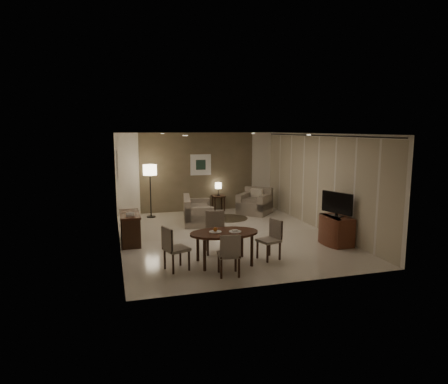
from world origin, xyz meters
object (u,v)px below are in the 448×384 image
object	(u,v)px
chair_right	(269,240)
armchair	(254,201)
dining_table	(224,248)
chair_left	(177,248)
chair_far	(216,233)
tv_cabinet	(336,230)
sofa	(198,210)
floor_lamp	(150,191)
side_table	(218,203)
chair_near	(229,254)
console_desk	(130,228)

from	to	relation	value
chair_right	armchair	world-z (taller)	chair_right
dining_table	chair_left	xyz separation A→B (m)	(-1.03, -0.10, 0.11)
chair_far	chair_left	size ratio (longest dim) A/B	1.05
tv_cabinet	dining_table	xyz separation A→B (m)	(-3.06, -0.63, -0.01)
sofa	floor_lamp	world-z (taller)	floor_lamp
dining_table	sofa	world-z (taller)	sofa
side_table	dining_table	bearing A→B (deg)	-103.95
armchair	side_table	world-z (taller)	armchair
tv_cabinet	chair_far	distance (m)	3.06
chair_near	chair_right	size ratio (longest dim) A/B	0.99
chair_near	armchair	distance (m)	5.74
chair_near	floor_lamp	size ratio (longest dim) A/B	0.50
console_desk	floor_lamp	bearing A→B (deg)	74.32
chair_near	chair_left	world-z (taller)	chair_left
side_table	floor_lamp	xyz separation A→B (m)	(-2.36, -0.40, 0.58)
chair_right	sofa	distance (m)	3.90
chair_near	chair_right	distance (m)	1.31
console_desk	side_table	size ratio (longest dim) A/B	2.25
dining_table	side_table	distance (m)	5.54
chair_near	console_desk	bearing A→B (deg)	-51.46
tv_cabinet	side_table	world-z (taller)	tv_cabinet
chair_near	sofa	bearing A→B (deg)	-87.70
sofa	armchair	size ratio (longest dim) A/B	1.71
chair_left	floor_lamp	xyz separation A→B (m)	(-0.00, 5.08, 0.40)
armchair	tv_cabinet	bearing A→B (deg)	-35.86
tv_cabinet	dining_table	world-z (taller)	tv_cabinet
chair_far	console_desk	bearing A→B (deg)	154.30
chair_far	side_table	world-z (taller)	chair_far
side_table	chair_right	bearing A→B (deg)	-93.45
chair_left	console_desk	bearing A→B (deg)	0.43
floor_lamp	chair_left	bearing A→B (deg)	-89.97
console_desk	chair_near	distance (m)	3.29
dining_table	floor_lamp	world-z (taller)	floor_lamp
sofa	chair_far	bearing A→B (deg)	-175.47
chair_far	chair_right	xyz separation A→B (m)	(1.00, -0.74, -0.04)
chair_near	chair_far	bearing A→B (deg)	-87.67
tv_cabinet	sofa	xyz separation A→B (m)	(-2.79, 3.21, 0.04)
chair_near	side_table	world-z (taller)	chair_near
dining_table	armchair	world-z (taller)	armchair
chair_near	side_table	distance (m)	6.22
console_desk	armchair	bearing A→B (deg)	29.74
tv_cabinet	armchair	bearing A→B (deg)	100.40
console_desk	chair_far	bearing A→B (deg)	-36.90
chair_near	side_table	xyz separation A→B (m)	(1.44, 6.05, -0.16)
side_table	floor_lamp	world-z (taller)	floor_lamp
console_desk	floor_lamp	distance (m)	2.99
dining_table	sofa	size ratio (longest dim) A/B	0.88
console_desk	sofa	distance (m)	2.71
tv_cabinet	chair_left	world-z (taller)	chair_left
chair_near	chair_left	distance (m)	1.08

